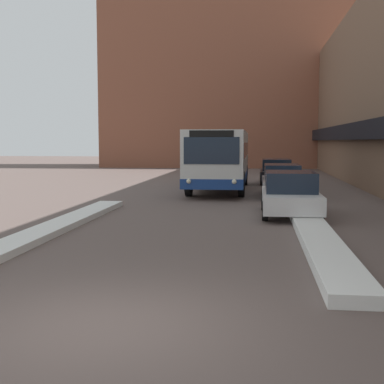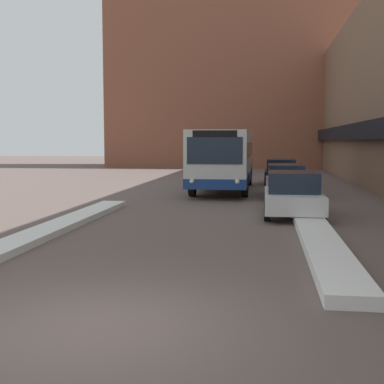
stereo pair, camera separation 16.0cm
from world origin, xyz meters
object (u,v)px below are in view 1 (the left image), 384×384
Objects in this scene: parked_car_front at (290,194)px; parked_car_back at (276,171)px; city_bus at (220,158)px; parked_car_middle at (282,181)px.

parked_car_back is at bearing 90.00° from parked_car_front.
city_bus is 2.43× the size of parked_car_front.
city_bus is 2.49× the size of parked_car_back.
parked_car_front is 6.31m from parked_car_middle.
city_bus is 9.65m from parked_car_front.
parked_car_front reaches higher than parked_car_back.
parked_car_front is 13.84m from parked_car_back.
parked_car_middle is at bearing -90.00° from parked_car_back.
parked_car_front is at bearing -71.61° from city_bus.
city_bus reaches higher than parked_car_front.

